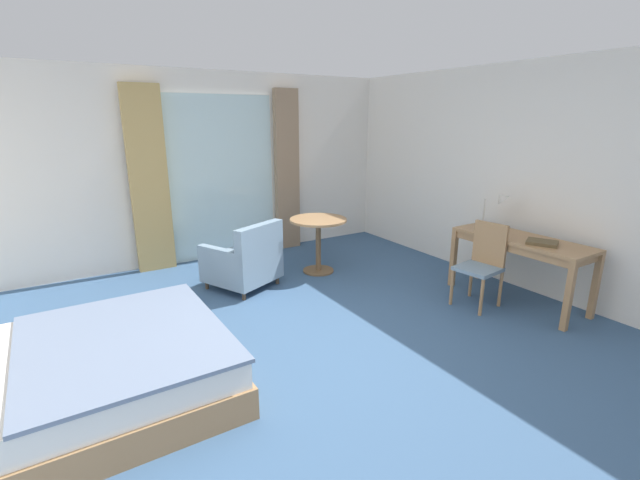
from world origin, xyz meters
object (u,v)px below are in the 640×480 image
Objects in this scene: closed_book at (542,243)px; bed at (63,380)px; writing_desk at (521,246)px; round_cafe_table at (318,232)px; desk_lamp at (497,204)px; armchair_by_window at (245,261)px; desk_chair at (483,261)px.

bed is at bearing 144.74° from closed_book.
writing_desk is at bearing -5.65° from bed.
writing_desk is 1.97× the size of round_cafe_table.
armchair_by_window is (-2.58, 1.53, -0.70)m from desk_lamp.
desk_chair is 1.94× the size of desk_lamp.
round_cafe_table is (-1.53, 1.55, -0.49)m from desk_lamp.
desk_lamp is (0.12, 0.45, 0.39)m from writing_desk.
bed is 2.38× the size of desk_chair.
writing_desk is 2.45m from round_cafe_table.
desk_chair is 0.81m from desk_lamp.
closed_book is 2.65m from round_cafe_table.
bed reaches higher than round_cafe_table.
desk_chair is 3.14× the size of closed_book.
closed_book is at bearing -101.55° from writing_desk.
armchair_by_window is 1.28× the size of round_cafe_table.
desk_chair is (4.03, -0.28, 0.25)m from bed.
desk_chair is 1.22× the size of round_cafe_table.
desk_chair is at bearing -41.77° from armchair_by_window.
bed is at bearing 175.98° from desk_chair.
round_cafe_table is at bearing 94.75° from closed_book.
bed is at bearing -179.85° from desk_lamp.
closed_book reaches higher than round_cafe_table.
round_cafe_table is (3.04, 1.56, 0.30)m from bed.
desk_lamp is at bearing -45.42° from round_cafe_table.
armchair_by_window is 1.08m from round_cafe_table.
armchair_by_window is at bearing 110.87° from closed_book.
bed is 1.47× the size of writing_desk.
desk_lamp reaches higher than writing_desk.
round_cafe_table is at bearing 134.58° from desk_lamp.
closed_book is 0.39× the size of round_cafe_table.
desk_chair is 0.95× the size of armchair_by_window.
writing_desk is 0.29m from closed_book.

